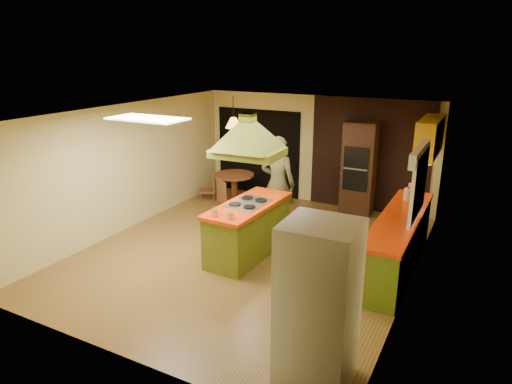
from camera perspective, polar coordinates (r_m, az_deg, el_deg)
The scene contains 21 objects.
ground at distance 8.27m, azimuth -0.83°, elevation -7.55°, with size 6.50×6.50×0.00m, color olive.
room_walls at distance 7.82m, azimuth -0.87°, elevation 0.77°, with size 5.50×6.50×6.50m.
ceiling_plane at distance 7.56m, azimuth -0.92°, elevation 9.88°, with size 6.50×6.50×0.00m, color silver.
brick_panel at distance 10.33m, azimuth 13.98°, elevation 4.40°, with size 2.64×0.03×2.50m, color #381E14.
nook_opening at distance 11.32m, azimuth 0.27°, elevation 5.01°, with size 2.20×0.03×2.10m, color black.
right_counter at distance 7.88m, azimuth 17.30°, elevation -6.04°, with size 0.62×3.05×0.92m.
upper_cabinets at distance 8.97m, azimuth 20.89°, elevation 6.40°, with size 0.34×1.40×0.70m, color yellow.
window_right at distance 7.24m, azimuth 19.83°, elevation 2.62°, with size 0.12×1.35×1.06m.
fluor_panel at distance 7.20m, azimuth -13.41°, elevation 8.91°, with size 1.20×0.60×0.03m, color white.
kitchen_island at distance 8.01m, azimuth -0.97°, elevation -4.64°, with size 0.85×1.94×0.97m.
range_hood at distance 7.52m, azimuth -1.04°, elevation 7.89°, with size 1.15×0.85×0.80m.
man at distance 8.98m, azimuth 2.73°, elevation 1.02°, with size 0.70×0.46×1.91m, color brown.
refrigerator at distance 4.98m, azimuth 7.77°, elevation -13.83°, with size 0.76×0.72×1.86m, color white.
wall_oven at distance 10.15m, azimuth 12.76°, elevation 2.91°, with size 0.70×0.62×2.03m.
dining_table at distance 10.73m, azimuth -2.72°, elevation 1.18°, with size 0.93×0.93×0.70m.
chair_left at distance 11.05m, azimuth -6.11°, elevation 0.80°, with size 0.38×0.38×0.69m, color brown, non-canonical shape.
chair_near at distance 10.10m, azimuth -3.35°, elevation -0.50°, with size 0.42×0.42×0.76m, color brown, non-canonical shape.
pendant_lamp at distance 10.42m, azimuth -2.83°, elevation 8.65°, with size 0.36×0.36×0.23m, color #FF9E3F.
canister_large at distance 8.91m, azimuth 18.91°, elevation 0.36°, with size 0.13×0.13×0.20m, color #F6E8C6.
canister_medium at distance 8.54m, azimuth 18.48°, elevation -0.28°, with size 0.15×0.15×0.21m, color #F7EEC7.
canister_small at distance 8.53m, azimuth 18.44°, elevation -0.49°, with size 0.12×0.12×0.16m, color beige.
Camera 1 is at (3.58, -6.58, 3.51)m, focal length 32.00 mm.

